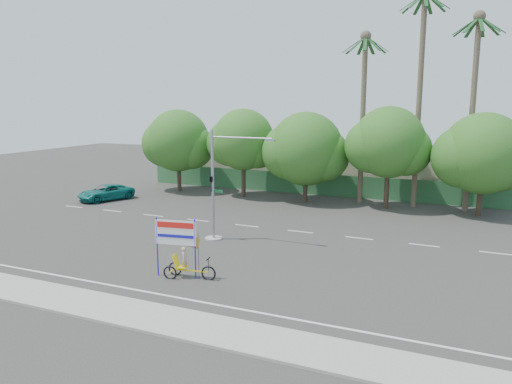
% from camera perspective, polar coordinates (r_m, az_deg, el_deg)
% --- Properties ---
extents(ground, '(120.00, 120.00, 0.00)m').
position_cam_1_polar(ground, '(27.75, -4.30, -8.00)').
color(ground, '#33302D').
rests_on(ground, ground).
extents(sidewalk_near, '(50.00, 2.40, 0.12)m').
position_cam_1_polar(sidewalk_near, '(21.86, -13.88, -13.31)').
color(sidewalk_near, gray).
rests_on(sidewalk_near, ground).
extents(fence, '(38.00, 0.08, 2.00)m').
position_cam_1_polar(fence, '(47.03, 8.15, 0.79)').
color(fence, '#336B3D').
rests_on(fence, ground).
extents(building_left, '(12.00, 8.00, 4.00)m').
position_cam_1_polar(building_left, '(54.50, -0.68, 3.26)').
color(building_left, '#B7A791').
rests_on(building_left, ground).
extents(building_right, '(14.00, 8.00, 3.60)m').
position_cam_1_polar(building_right, '(49.86, 18.49, 1.83)').
color(building_right, '#B7A791').
rests_on(building_right, ground).
extents(tree_far_left, '(7.14, 6.00, 7.96)m').
position_cam_1_polar(tree_far_left, '(49.17, -8.93, 5.60)').
color(tree_far_left, '#473828').
rests_on(tree_far_left, ground).
extents(tree_left, '(6.66, 5.60, 8.07)m').
position_cam_1_polar(tree_left, '(45.74, -1.50, 5.75)').
color(tree_left, '#473828').
rests_on(tree_left, ground).
extents(tree_center, '(7.62, 6.40, 7.85)m').
position_cam_1_polar(tree_center, '(43.56, 5.66, 4.69)').
color(tree_center, '#473828').
rests_on(tree_center, ground).
extents(tree_right, '(6.90, 5.80, 8.36)m').
position_cam_1_polar(tree_right, '(41.84, 14.86, 5.23)').
color(tree_right, '#473828').
rests_on(tree_right, ground).
extents(tree_far_right, '(7.38, 6.20, 7.94)m').
position_cam_1_polar(tree_far_right, '(41.37, 24.44, 3.77)').
color(tree_far_right, '#473828').
rests_on(tree_far_right, ground).
extents(palm_tall, '(3.73, 3.79, 17.45)m').
position_cam_1_polar(palm_tall, '(42.94, 18.28, 12.17)').
color(palm_tall, '#70604C').
rests_on(palm_tall, ground).
extents(palm_mid, '(3.73, 3.79, 15.45)m').
position_cam_1_polar(palm_mid, '(42.68, 23.62, 10.41)').
color(palm_mid, '#70604C').
rests_on(palm_mid, ground).
extents(palm_short, '(3.73, 3.79, 14.45)m').
position_cam_1_polar(palm_short, '(43.61, 12.18, 10.30)').
color(palm_short, '#70604C').
rests_on(palm_short, ground).
extents(traffic_signal, '(4.72, 1.10, 7.00)m').
position_cam_1_polar(traffic_signal, '(31.43, -4.47, -0.32)').
color(traffic_signal, gray).
rests_on(traffic_signal, ground).
extents(trike_billboard, '(3.10, 1.00, 3.08)m').
position_cam_1_polar(trike_billboard, '(25.25, -8.48, -7.00)').
color(trike_billboard, black).
rests_on(trike_billboard, ground).
extents(pickup_truck, '(3.97, 5.42, 1.37)m').
position_cam_1_polar(pickup_truck, '(46.46, -16.78, -0.06)').
color(pickup_truck, '#0F6A61').
rests_on(pickup_truck, ground).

